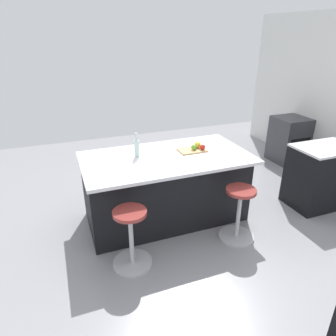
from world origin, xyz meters
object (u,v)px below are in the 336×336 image
(kitchen_island, at_px, (165,187))
(apple_green, at_px, (194,147))
(apple_yellow, at_px, (198,145))
(oven_range, at_px, (289,140))
(stool_middle, at_px, (131,240))
(apple_red, at_px, (203,147))
(cutting_board, at_px, (192,150))
(water_bottle, at_px, (137,148))
(stool_by_window, at_px, (238,215))

(kitchen_island, distance_m, apple_green, 0.65)
(kitchen_island, xyz_separation_m, apple_yellow, (-0.48, -0.05, 0.52))
(oven_range, relative_size, stool_middle, 1.27)
(kitchen_island, xyz_separation_m, apple_red, (-0.51, 0.04, 0.52))
(stool_middle, relative_size, cutting_board, 1.91)
(apple_yellow, bearing_deg, stool_middle, 34.99)
(cutting_board, bearing_deg, water_bottle, -4.47)
(cutting_board, xyz_separation_m, apple_yellow, (-0.09, -0.03, 0.05))
(stool_middle, xyz_separation_m, cutting_board, (-1.06, -0.77, 0.62))
(apple_yellow, bearing_deg, apple_green, 34.67)
(apple_yellow, relative_size, apple_red, 1.21)
(oven_range, distance_m, stool_middle, 4.09)
(stool_middle, distance_m, water_bottle, 1.15)
(stool_middle, height_order, apple_green, apple_green)
(cutting_board, height_order, apple_red, apple_red)
(cutting_board, relative_size, apple_red, 5.07)
(apple_green, bearing_deg, stool_middle, 35.01)
(cutting_board, xyz_separation_m, water_bottle, (0.74, -0.06, 0.11))
(stool_by_window, distance_m, apple_red, 0.99)
(cutting_board, xyz_separation_m, apple_green, (-0.01, 0.02, 0.05))
(stool_by_window, xyz_separation_m, stool_middle, (1.34, 0.00, 0.00))
(cutting_board, bearing_deg, apple_yellow, -160.72)
(stool_middle, relative_size, apple_yellow, 8.04)
(oven_range, bearing_deg, apple_red, 24.12)
(oven_range, height_order, stool_middle, oven_range)
(apple_red, bearing_deg, apple_green, -18.33)
(apple_red, bearing_deg, kitchen_island, -4.42)
(apple_red, bearing_deg, oven_range, -155.88)
(stool_by_window, distance_m, apple_yellow, 1.06)
(stool_middle, bearing_deg, stool_by_window, 180.00)
(apple_red, distance_m, apple_green, 0.11)
(oven_range, bearing_deg, kitchen_island, 19.72)
(cutting_board, height_order, apple_green, apple_green)
(kitchen_island, bearing_deg, stool_middle, 48.28)
(stool_middle, xyz_separation_m, apple_green, (-1.07, -0.75, 0.66))
(apple_yellow, xyz_separation_m, apple_green, (0.08, 0.06, -0.01))
(cutting_board, distance_m, apple_red, 0.14)
(kitchen_island, height_order, cutting_board, cutting_board)
(cutting_board, bearing_deg, stool_middle, 36.17)
(oven_range, relative_size, apple_red, 12.35)
(apple_green, bearing_deg, cutting_board, -61.28)
(apple_green, distance_m, water_bottle, 0.76)
(stool_middle, bearing_deg, cutting_board, -143.83)
(kitchen_island, bearing_deg, apple_yellow, -173.70)
(stool_by_window, height_order, cutting_board, cutting_board)
(stool_by_window, relative_size, water_bottle, 2.20)
(water_bottle, bearing_deg, kitchen_island, 167.46)
(stool_by_window, xyz_separation_m, water_bottle, (1.02, -0.83, 0.73))
(kitchen_island, relative_size, apple_yellow, 24.82)
(stool_middle, xyz_separation_m, apple_yellow, (-1.15, -0.81, 0.67))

